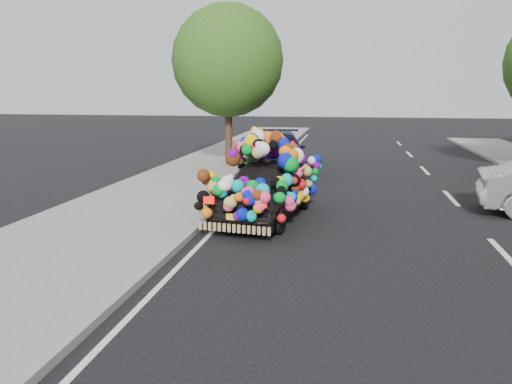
{
  "coord_description": "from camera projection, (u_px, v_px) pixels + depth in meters",
  "views": [
    {
      "loc": [
        0.73,
        -9.27,
        2.9
      ],
      "look_at": [
        -1.13,
        0.83,
        0.83
      ],
      "focal_mm": 35.0,
      "sensor_mm": 36.0,
      "label": 1
    }
  ],
  "objects": [
    {
      "name": "lane_markings",
      "position": [
        505.0,
        255.0,
        9.0
      ],
      "size": [
        6.0,
        50.0,
        0.01
      ],
      "primitive_type": null,
      "color": "silver",
      "rests_on": "ground"
    },
    {
      "name": "navy_sedan",
      "position": [
        276.0,
        153.0,
        18.05
      ],
      "size": [
        2.68,
        5.23,
        1.45
      ],
      "primitive_type": "imported",
      "rotation": [
        0.0,
        0.0,
        0.13
      ],
      "color": "black",
      "rests_on": "ground"
    },
    {
      "name": "plush_art_car",
      "position": [
        265.0,
        174.0,
        11.56
      ],
      "size": [
        2.52,
        4.42,
        2.01
      ],
      "rotation": [
        0.0,
        0.0,
        -0.14
      ],
      "color": "black",
      "rests_on": "ground"
    },
    {
      "name": "sidewalk",
      "position": [
        99.0,
        230.0,
        10.39
      ],
      "size": [
        4.0,
        60.0,
        0.12
      ],
      "primitive_type": "cube",
      "color": "gray",
      "rests_on": "ground"
    },
    {
      "name": "ground",
      "position": [
        306.0,
        244.0,
        9.64
      ],
      "size": [
        100.0,
        100.0,
        0.0
      ],
      "primitive_type": "plane",
      "color": "black",
      "rests_on": "ground"
    },
    {
      "name": "tree_near_sidewalk",
      "position": [
        228.0,
        61.0,
        18.68
      ],
      "size": [
        4.2,
        4.2,
        6.13
      ],
      "color": "#332114",
      "rests_on": "ground"
    },
    {
      "name": "kerb",
      "position": [
        189.0,
        235.0,
        10.04
      ],
      "size": [
        0.15,
        60.0,
        0.13
      ],
      "primitive_type": "cube",
      "color": "gray",
      "rests_on": "ground"
    }
  ]
}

